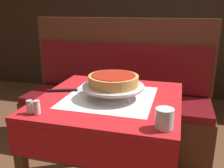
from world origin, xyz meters
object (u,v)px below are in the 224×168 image
Objects in this scene: dining_table_front at (110,115)px; pepper_shaker at (37,107)px; dining_table_rear at (174,58)px; pizza_server at (74,90)px; water_glass_near at (164,119)px; condiment_caddy at (185,48)px; booth_bench at (116,111)px; salt_shaker at (30,107)px; pizza_pan_stand at (113,87)px; deep_dish_pizza at (113,80)px.

pepper_shaker is at bearing -130.09° from dining_table_front.
dining_table_rear is 1.81m from pizza_server.
dining_table_front is 0.49m from water_glass_near.
water_glass_near reaches higher than dining_table_front.
booth_bench is at bearing -122.66° from condiment_caddy.
pepper_shaker is (0.04, 0.00, 0.00)m from salt_shaker.
pepper_shaker is at bearing -109.00° from condiment_caddy.
dining_table_rear is (0.31, 1.76, 0.03)m from dining_table_front.
water_glass_near is 1.31× the size of pepper_shaker.
condiment_caddy reaches higher than pizza_pan_stand.
dining_table_front is at bearing 49.91° from pepper_shaker.
booth_bench is at bearing 103.56° from deep_dish_pizza.
condiment_caddy reaches higher than dining_table_front.
pizza_pan_stand is at bearing -76.44° from booth_bench.
pizza_server is 1.78× the size of condiment_caddy.
pizza_pan_stand is 0.47m from salt_shaker.
dining_table_front is at bearing -77.91° from booth_bench.
dining_table_rear is 1.14m from booth_bench.
dining_table_rear is 4.93× the size of condiment_caddy.
salt_shaker is at bearing -135.89° from deep_dish_pizza.
pizza_pan_stand is at bearing -9.55° from pizza_server.
water_glass_near is at bearing 1.16° from pepper_shaker.
dining_table_rear is at bearing 80.67° from deep_dish_pizza.
booth_bench is 10.14× the size of condiment_caddy.
dining_table_rear is 1.79m from pizza_pan_stand.
water_glass_near is at bearing -65.52° from booth_bench.
salt_shaker is at bearing -109.99° from condiment_caddy.
salt_shaker is (-0.34, -0.33, -0.03)m from pizza_pan_stand.
booth_bench is 24.89× the size of pepper_shaker.
pizza_server is 0.69m from water_glass_near.
booth_bench is (-0.17, 0.79, -0.31)m from dining_table_front.
salt_shaker is (-0.34, -0.33, -0.07)m from deep_dish_pizza.
pizza_pan_stand is 3.96× the size of water_glass_near.
booth_bench is 0.97m from deep_dish_pizza.
pepper_shaker is at bearing -132.31° from pizza_pan_stand.
booth_bench is at bearing 82.42° from salt_shaker.
dining_table_rear is at bearing 73.29° from salt_shaker.
salt_shaker is (-0.65, -0.01, -0.01)m from water_glass_near.
pizza_pan_stand reaches higher than salt_shaker.
deep_dish_pizza is 1.76m from condiment_caddy.
deep_dish_pizza is 4.16× the size of pepper_shaker.
booth_bench is 0.95m from pizza_pan_stand.
pizza_server is at bearing 169.90° from dining_table_front.
salt_shaker is at bearing -178.91° from water_glass_near.
pizza_pan_stand is 2.12× the size of condiment_caddy.
pepper_shaker reaches higher than dining_table_rear.
deep_dish_pizza is 4.30× the size of salt_shaker.
pizza_server is at bearing -111.97° from condiment_caddy.
pizza_pan_stand is 0.04m from deep_dish_pizza.
deep_dish_pizza is 0.29m from pizza_server.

